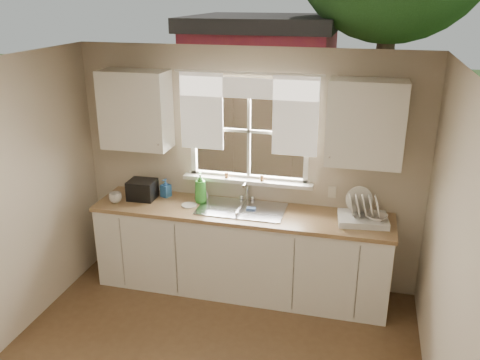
% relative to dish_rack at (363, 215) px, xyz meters
% --- Properties ---
extents(room_walls, '(3.62, 4.02, 2.50)m').
position_rel_dish_rack_xyz_m(room_walls, '(-1.20, -1.77, 0.25)').
color(room_walls, beige).
rests_on(room_walls, ground).
extents(ceiling, '(3.60, 4.00, 0.02)m').
position_rel_dish_rack_xyz_m(ceiling, '(-1.20, -1.71, 1.52)').
color(ceiling, silver).
rests_on(ceiling, room_walls).
extents(window, '(1.38, 0.16, 1.06)m').
position_rel_dish_rack_xyz_m(window, '(-1.20, 0.29, 0.50)').
color(window, white).
rests_on(window, room_walls).
extents(curtains, '(1.50, 0.03, 0.81)m').
position_rel_dish_rack_xyz_m(curtains, '(-1.20, 0.24, 0.95)').
color(curtains, white).
rests_on(curtains, room_walls).
extents(base_cabinets, '(3.00, 0.62, 0.87)m').
position_rel_dish_rack_xyz_m(base_cabinets, '(-1.20, -0.03, -0.55)').
color(base_cabinets, white).
rests_on(base_cabinets, ground).
extents(countertop, '(3.04, 0.65, 0.04)m').
position_rel_dish_rack_xyz_m(countertop, '(-1.20, -0.03, -0.09)').
color(countertop, '#95734A').
rests_on(countertop, base_cabinets).
extents(upper_cabinet_left, '(0.70, 0.33, 0.80)m').
position_rel_dish_rack_xyz_m(upper_cabinet_left, '(-2.35, 0.12, 0.87)').
color(upper_cabinet_left, white).
rests_on(upper_cabinet_left, room_walls).
extents(upper_cabinet_right, '(0.70, 0.33, 0.80)m').
position_rel_dish_rack_xyz_m(upper_cabinet_right, '(-0.05, 0.12, 0.87)').
color(upper_cabinet_right, white).
rests_on(upper_cabinet_right, room_walls).
extents(wall_outlet, '(0.08, 0.01, 0.12)m').
position_rel_dish_rack_xyz_m(wall_outlet, '(-0.32, 0.28, 0.10)').
color(wall_outlet, beige).
rests_on(wall_outlet, room_walls).
extents(sill_jars, '(0.42, 0.04, 0.06)m').
position_rel_dish_rack_xyz_m(sill_jars, '(-1.23, 0.23, 0.20)').
color(sill_jars, brown).
rests_on(sill_jars, window).
extents(sink, '(0.88, 0.52, 0.40)m').
position_rel_dish_rack_xyz_m(sink, '(-1.20, 0.00, -0.15)').
color(sink, '#B7B7BC').
rests_on(sink, countertop).
extents(dish_rack, '(0.50, 0.40, 0.31)m').
position_rel_dish_rack_xyz_m(dish_rack, '(0.00, 0.00, 0.00)').
color(dish_rack, silver).
rests_on(dish_rack, countertop).
extents(bowl, '(0.24, 0.24, 0.05)m').
position_rel_dish_rack_xyz_m(bowl, '(0.13, -0.05, 0.01)').
color(bowl, white).
rests_on(bowl, dish_rack).
extents(soap_bottle_a, '(0.16, 0.16, 0.33)m').
position_rel_dish_rack_xyz_m(soap_bottle_a, '(-1.66, 0.08, 0.09)').
color(soap_bottle_a, green).
rests_on(soap_bottle_a, countertop).
extents(soap_bottle_b, '(0.12, 0.12, 0.20)m').
position_rel_dish_rack_xyz_m(soap_bottle_b, '(-2.07, 0.14, 0.03)').
color(soap_bottle_b, '#306CB5').
rests_on(soap_bottle_b, countertop).
extents(soap_bottle_c, '(0.16, 0.16, 0.17)m').
position_rel_dish_rack_xyz_m(soap_bottle_c, '(-1.66, 0.13, 0.01)').
color(soap_bottle_c, beige).
rests_on(soap_bottle_c, countertop).
extents(saucer, '(0.16, 0.16, 0.01)m').
position_rel_dish_rack_xyz_m(saucer, '(-1.75, -0.04, -0.07)').
color(saucer, white).
rests_on(saucer, countertop).
extents(cup, '(0.14, 0.14, 0.11)m').
position_rel_dish_rack_xyz_m(cup, '(-2.52, -0.14, -0.02)').
color(cup, beige).
rests_on(cup, countertop).
extents(black_appliance, '(0.28, 0.25, 0.20)m').
position_rel_dish_rack_xyz_m(black_appliance, '(-2.29, 0.02, 0.03)').
color(black_appliance, black).
rests_on(black_appliance, countertop).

